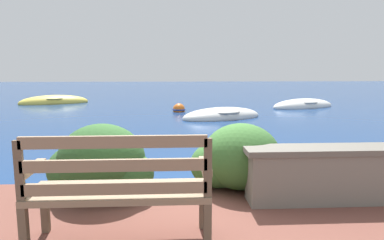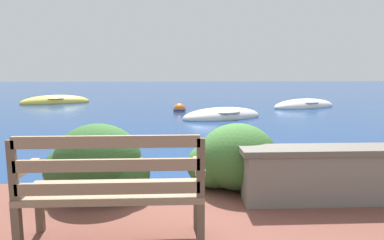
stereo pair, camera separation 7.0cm
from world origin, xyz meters
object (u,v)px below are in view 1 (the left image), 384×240
park_bench (119,187)px  rowboat_far (54,102)px  mooring_buoy (179,109)px  rowboat_nearest (222,116)px  rowboat_mid (303,106)px

park_bench → rowboat_far: park_bench is taller
park_bench → mooring_buoy: 10.43m
rowboat_nearest → rowboat_far: bearing=122.3°
rowboat_nearest → rowboat_far: (-7.23, 5.24, 0.00)m
park_bench → rowboat_nearest: size_ratio=0.47×
park_bench → rowboat_nearest: bearing=69.4°
park_bench → rowboat_mid: size_ratio=0.44×
park_bench → rowboat_nearest: 8.84m
rowboat_nearest → rowboat_mid: size_ratio=0.95×
rowboat_nearest → rowboat_mid: bearing=15.8°
park_bench → rowboat_nearest: (2.04, 8.58, -0.65)m
rowboat_mid → mooring_buoy: 5.43m
rowboat_mid → rowboat_far: size_ratio=0.98×
mooring_buoy → rowboat_far: bearing=149.6°
rowboat_mid → rowboat_far: 11.36m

